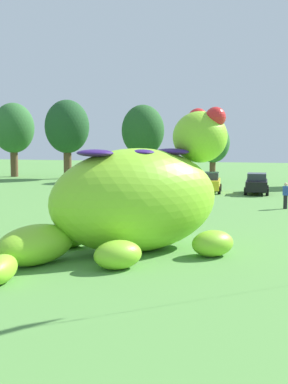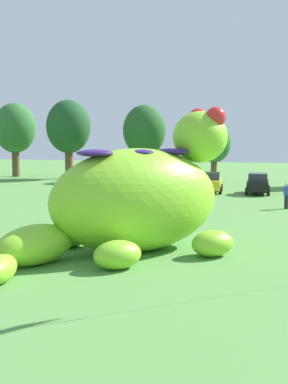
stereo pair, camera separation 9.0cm
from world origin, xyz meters
The scene contains 12 objects.
ground_plane centered at (0.00, 0.00, 0.00)m, with size 160.00×160.00×0.00m, color #568E42.
giant_inflatable_creature centered at (0.98, -0.27, 2.15)m, with size 8.43×10.87×5.89m.
car_orange centered at (-8.37, 23.86, 0.86)m, with size 2.29×4.27×1.72m.
car_silver centered at (-3.93, 24.00, 0.86)m, with size 2.00×4.13×1.72m.
car_yellow centered at (0.09, 23.41, 0.86)m, with size 2.28×4.26×1.72m.
car_black centered at (4.00, 23.42, 0.86)m, with size 2.12×4.19×1.72m.
tree_far_left centered at (-25.36, 35.00, 5.74)m, with size 4.95×4.95×8.78m.
tree_left centered at (-17.97, 34.11, 5.84)m, with size 5.03×5.03×8.92m.
tree_mid_left centered at (-8.91, 33.85, 5.35)m, with size 4.61×4.61×8.18m.
tree_centre_left centered at (-1.37, 34.26, 4.10)m, with size 3.53×3.53×6.27m.
spectator_near_inflatable centered at (-6.86, 16.04, 0.85)m, with size 0.38×0.26×1.71m.
spectator_mid_field centered at (6.48, 14.65, 0.85)m, with size 0.38×0.26×1.71m.
Camera 2 is at (7.18, -19.91, 4.56)m, focal length 48.33 mm.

